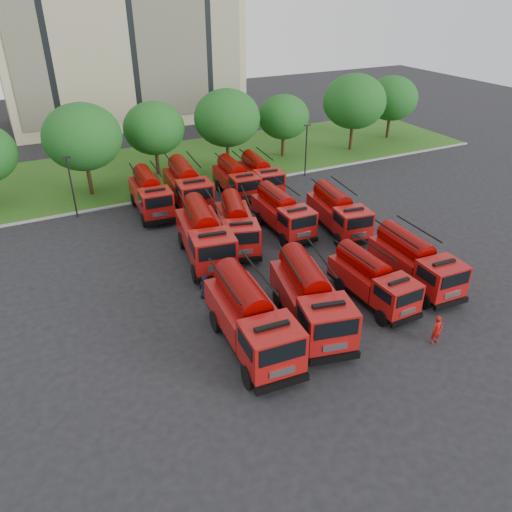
{
  "coord_description": "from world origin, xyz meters",
  "views": [
    {
      "loc": [
        -13.67,
        -23.04,
        17.23
      ],
      "look_at": [
        -1.25,
        1.7,
        1.8
      ],
      "focal_mm": 35.0,
      "sensor_mm": 36.0,
      "label": 1
    }
  ],
  "objects_px": {
    "fire_truck_10": "(236,179)",
    "fire_truck_11": "(260,175)",
    "firefighter_3": "(393,277)",
    "fire_truck_5": "(236,224)",
    "fire_truck_4": "(204,235)",
    "firefighter_4": "(206,298)",
    "fire_truck_0": "(251,318)",
    "firefighter_1": "(338,354)",
    "fire_truck_1": "(310,298)",
    "firefighter_0": "(434,343)",
    "fire_truck_9": "(187,186)",
    "fire_truck_7": "(338,212)",
    "firefighter_5": "(320,219)",
    "fire_truck_2": "(372,280)",
    "firefighter_2": "(428,276)",
    "fire_truck_8": "(150,194)",
    "fire_truck_3": "(415,262)",
    "fire_truck_6": "(282,212)"
  },
  "relations": [
    {
      "from": "firefighter_1",
      "to": "fire_truck_7",
      "type": "bearing_deg",
      "value": 69.26
    },
    {
      "from": "fire_truck_1",
      "to": "fire_truck_10",
      "type": "height_order",
      "value": "fire_truck_1"
    },
    {
      "from": "fire_truck_6",
      "to": "firefighter_0",
      "type": "bearing_deg",
      "value": -85.83
    },
    {
      "from": "fire_truck_0",
      "to": "fire_truck_2",
      "type": "distance_m",
      "value": 8.44
    },
    {
      "from": "fire_truck_0",
      "to": "fire_truck_8",
      "type": "height_order",
      "value": "fire_truck_0"
    },
    {
      "from": "fire_truck_9",
      "to": "fire_truck_10",
      "type": "distance_m",
      "value": 4.61
    },
    {
      "from": "firefighter_5",
      "to": "firefighter_4",
      "type": "bearing_deg",
      "value": 16.04
    },
    {
      "from": "fire_truck_0",
      "to": "fire_truck_4",
      "type": "xyz_separation_m",
      "value": [
        1.38,
        10.04,
        0.02
      ]
    },
    {
      "from": "firefighter_3",
      "to": "fire_truck_11",
      "type": "bearing_deg",
      "value": -127.49
    },
    {
      "from": "fire_truck_3",
      "to": "firefighter_1",
      "type": "relative_size",
      "value": 3.87
    },
    {
      "from": "fire_truck_4",
      "to": "fire_truck_7",
      "type": "relative_size",
      "value": 1.15
    },
    {
      "from": "fire_truck_5",
      "to": "firefighter_3",
      "type": "bearing_deg",
      "value": -34.2
    },
    {
      "from": "firefighter_0",
      "to": "fire_truck_5",
      "type": "bearing_deg",
      "value": 111.95
    },
    {
      "from": "fire_truck_0",
      "to": "fire_truck_10",
      "type": "height_order",
      "value": "fire_truck_0"
    },
    {
      "from": "fire_truck_2",
      "to": "fire_truck_4",
      "type": "xyz_separation_m",
      "value": [
        -7.04,
        9.41,
        0.36
      ]
    },
    {
      "from": "fire_truck_2",
      "to": "firefighter_2",
      "type": "distance_m",
      "value": 5.49
    },
    {
      "from": "fire_truck_6",
      "to": "fire_truck_0",
      "type": "bearing_deg",
      "value": -124.19
    },
    {
      "from": "fire_truck_8",
      "to": "fire_truck_1",
      "type": "bearing_deg",
      "value": -75.7
    },
    {
      "from": "fire_truck_7",
      "to": "firefighter_5",
      "type": "xyz_separation_m",
      "value": [
        -0.06,
        2.3,
        -1.59
      ]
    },
    {
      "from": "fire_truck_0",
      "to": "firefighter_1",
      "type": "xyz_separation_m",
      "value": [
        3.76,
        -2.69,
        -1.81
      ]
    },
    {
      "from": "fire_truck_0",
      "to": "fire_truck_9",
      "type": "distance_m",
      "value": 19.84
    },
    {
      "from": "fire_truck_1",
      "to": "fire_truck_10",
      "type": "distance_m",
      "value": 19.86
    },
    {
      "from": "firefighter_4",
      "to": "fire_truck_9",
      "type": "bearing_deg",
      "value": -63.32
    },
    {
      "from": "fire_truck_0",
      "to": "firefighter_0",
      "type": "bearing_deg",
      "value": -21.43
    },
    {
      "from": "fire_truck_5",
      "to": "fire_truck_4",
      "type": "bearing_deg",
      "value": -145.67
    },
    {
      "from": "fire_truck_8",
      "to": "fire_truck_9",
      "type": "distance_m",
      "value": 3.25
    },
    {
      "from": "firefighter_3",
      "to": "firefighter_4",
      "type": "distance_m",
      "value": 12.44
    },
    {
      "from": "fire_truck_2",
      "to": "fire_truck_9",
      "type": "distance_m",
      "value": 19.53
    },
    {
      "from": "firefighter_2",
      "to": "fire_truck_8",
      "type": "bearing_deg",
      "value": 38.88
    },
    {
      "from": "fire_truck_5",
      "to": "fire_truck_9",
      "type": "relative_size",
      "value": 0.93
    },
    {
      "from": "fire_truck_11",
      "to": "firefighter_1",
      "type": "xyz_separation_m",
      "value": [
        -6.82,
        -22.39,
        -1.55
      ]
    },
    {
      "from": "fire_truck_1",
      "to": "firefighter_0",
      "type": "distance_m",
      "value": 7.1
    },
    {
      "from": "firefighter_5",
      "to": "fire_truck_3",
      "type": "bearing_deg",
      "value": 78.21
    },
    {
      "from": "firefighter_3",
      "to": "fire_truck_10",
      "type": "bearing_deg",
      "value": -119.62
    },
    {
      "from": "fire_truck_11",
      "to": "fire_truck_9",
      "type": "bearing_deg",
      "value": -172.71
    },
    {
      "from": "fire_truck_2",
      "to": "firefighter_4",
      "type": "distance_m",
      "value": 10.19
    },
    {
      "from": "fire_truck_8",
      "to": "firefighter_4",
      "type": "xyz_separation_m",
      "value": [
        -0.76,
        -14.16,
        -1.64
      ]
    },
    {
      "from": "fire_truck_2",
      "to": "fire_truck_10",
      "type": "relative_size",
      "value": 0.93
    },
    {
      "from": "fire_truck_10",
      "to": "fire_truck_11",
      "type": "height_order",
      "value": "fire_truck_11"
    },
    {
      "from": "fire_truck_4",
      "to": "fire_truck_2",
      "type": "bearing_deg",
      "value": -44.08
    },
    {
      "from": "fire_truck_6",
      "to": "fire_truck_7",
      "type": "bearing_deg",
      "value": -24.54
    },
    {
      "from": "fire_truck_7",
      "to": "fire_truck_9",
      "type": "bearing_deg",
      "value": 138.94
    },
    {
      "from": "fire_truck_0",
      "to": "fire_truck_8",
      "type": "xyz_separation_m",
      "value": [
        0.28,
        19.54,
        -0.17
      ]
    },
    {
      "from": "fire_truck_6",
      "to": "firefighter_4",
      "type": "relative_size",
      "value": 4.38
    },
    {
      "from": "fire_truck_1",
      "to": "firefighter_1",
      "type": "xyz_separation_m",
      "value": [
        -0.03,
        -2.94,
        -1.77
      ]
    },
    {
      "from": "fire_truck_10",
      "to": "firefighter_3",
      "type": "relative_size",
      "value": 3.97
    },
    {
      "from": "fire_truck_6",
      "to": "firefighter_1",
      "type": "relative_size",
      "value": 3.74
    },
    {
      "from": "fire_truck_3",
      "to": "fire_truck_11",
      "type": "xyz_separation_m",
      "value": [
        -1.44,
        18.72,
        -0.06
      ]
    },
    {
      "from": "fire_truck_3",
      "to": "firefighter_1",
      "type": "distance_m",
      "value": 9.17
    },
    {
      "from": "fire_truck_9",
      "to": "firefighter_2",
      "type": "xyz_separation_m",
      "value": [
        10.14,
        -18.34,
        -1.79
      ]
    }
  ]
}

